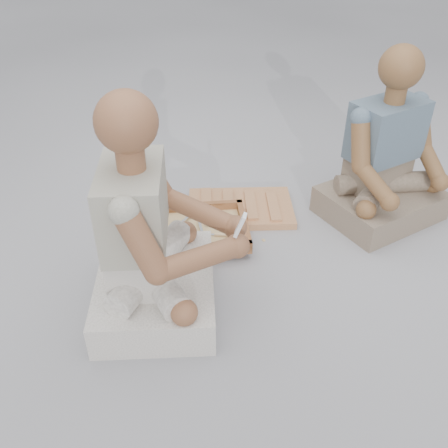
# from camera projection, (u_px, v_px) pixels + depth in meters

# --- Properties ---
(ground) EXTENTS (60.00, 60.00, 0.00)m
(ground) POSITION_uv_depth(u_px,v_px,m) (232.00, 292.00, 2.36)
(ground) COLOR #A4A3A9
(ground) RESTS_ON ground
(carved_panel) EXTENTS (0.65, 0.48, 0.04)m
(carved_panel) POSITION_uv_depth(u_px,v_px,m) (240.00, 208.00, 2.91)
(carved_panel) COLOR #96603A
(carved_panel) RESTS_ON ground
(tool_tray) EXTENTS (0.59, 0.52, 0.07)m
(tool_tray) POSITION_uv_depth(u_px,v_px,m) (199.00, 230.00, 2.66)
(tool_tray) COLOR brown
(tool_tray) RESTS_ON carved_panel
(chisel_0) EXTENTS (0.22, 0.02, 0.02)m
(chisel_0) POSITION_uv_depth(u_px,v_px,m) (217.00, 235.00, 2.61)
(chisel_0) COLOR silver
(chisel_0) RESTS_ON tool_tray
(chisel_1) EXTENTS (0.10, 0.21, 0.02)m
(chisel_1) POSITION_uv_depth(u_px,v_px,m) (191.00, 214.00, 2.75)
(chisel_1) COLOR silver
(chisel_1) RESTS_ON tool_tray
(chisel_2) EXTENTS (0.08, 0.22, 0.02)m
(chisel_2) POSITION_uv_depth(u_px,v_px,m) (204.00, 237.00, 2.57)
(chisel_2) COLOR silver
(chisel_2) RESTS_ON tool_tray
(chisel_3) EXTENTS (0.21, 0.10, 0.02)m
(chisel_3) POSITION_uv_depth(u_px,v_px,m) (226.00, 224.00, 2.69)
(chisel_3) COLOR silver
(chisel_3) RESTS_ON tool_tray
(chisel_4) EXTENTS (0.22, 0.05, 0.02)m
(chisel_4) POSITION_uv_depth(u_px,v_px,m) (234.00, 227.00, 2.65)
(chisel_4) COLOR silver
(chisel_4) RESTS_ON tool_tray
(chisel_5) EXTENTS (0.18, 0.15, 0.02)m
(chisel_5) POSITION_uv_depth(u_px,v_px,m) (233.00, 236.00, 2.60)
(chisel_5) COLOR silver
(chisel_5) RESTS_ON tool_tray
(chisel_6) EXTENTS (0.21, 0.11, 0.02)m
(chisel_6) POSITION_uv_depth(u_px,v_px,m) (228.00, 223.00, 2.69)
(chisel_6) COLOR silver
(chisel_6) RESTS_ON tool_tray
(chisel_7) EXTENTS (0.20, 0.12, 0.02)m
(chisel_7) POSITION_uv_depth(u_px,v_px,m) (192.00, 242.00, 2.56)
(chisel_7) COLOR silver
(chisel_7) RESTS_ON tool_tray
(wood_chip_0) EXTENTS (0.02, 0.02, 0.00)m
(wood_chip_0) POSITION_uv_depth(u_px,v_px,m) (213.00, 237.00, 2.71)
(wood_chip_0) COLOR tan
(wood_chip_0) RESTS_ON ground
(wood_chip_1) EXTENTS (0.02, 0.02, 0.00)m
(wood_chip_1) POSITION_uv_depth(u_px,v_px,m) (132.00, 261.00, 2.54)
(wood_chip_1) COLOR tan
(wood_chip_1) RESTS_ON ground
(wood_chip_2) EXTENTS (0.02, 0.02, 0.00)m
(wood_chip_2) POSITION_uv_depth(u_px,v_px,m) (207.00, 272.00, 2.47)
(wood_chip_2) COLOR tan
(wood_chip_2) RESTS_ON ground
(wood_chip_3) EXTENTS (0.02, 0.02, 0.00)m
(wood_chip_3) POSITION_uv_depth(u_px,v_px,m) (140.00, 231.00, 2.75)
(wood_chip_3) COLOR tan
(wood_chip_3) RESTS_ON ground
(wood_chip_4) EXTENTS (0.02, 0.02, 0.00)m
(wood_chip_4) POSITION_uv_depth(u_px,v_px,m) (202.00, 202.00, 3.00)
(wood_chip_4) COLOR tan
(wood_chip_4) RESTS_ON ground
(wood_chip_5) EXTENTS (0.02, 0.02, 0.00)m
(wood_chip_5) POSITION_uv_depth(u_px,v_px,m) (259.00, 221.00, 2.83)
(wood_chip_5) COLOR tan
(wood_chip_5) RESTS_ON ground
(wood_chip_6) EXTENTS (0.02, 0.02, 0.00)m
(wood_chip_6) POSITION_uv_depth(u_px,v_px,m) (183.00, 217.00, 2.87)
(wood_chip_6) COLOR tan
(wood_chip_6) RESTS_ON ground
(wood_chip_7) EXTENTS (0.02, 0.02, 0.00)m
(wood_chip_7) POSITION_uv_depth(u_px,v_px,m) (226.00, 242.00, 2.68)
(wood_chip_7) COLOR tan
(wood_chip_7) RESTS_ON ground
(wood_chip_8) EXTENTS (0.02, 0.02, 0.00)m
(wood_chip_8) POSITION_uv_depth(u_px,v_px,m) (264.00, 240.00, 2.69)
(wood_chip_8) COLOR tan
(wood_chip_8) RESTS_ON ground
(wood_chip_9) EXTENTS (0.02, 0.02, 0.00)m
(wood_chip_9) POSITION_uv_depth(u_px,v_px,m) (253.00, 225.00, 2.80)
(wood_chip_9) COLOR tan
(wood_chip_9) RESTS_ON ground
(wood_chip_10) EXTENTS (0.02, 0.02, 0.00)m
(wood_chip_10) POSITION_uv_depth(u_px,v_px,m) (198.00, 256.00, 2.58)
(wood_chip_10) COLOR tan
(wood_chip_10) RESTS_ON ground
(wood_chip_11) EXTENTS (0.02, 0.02, 0.00)m
(wood_chip_11) POSITION_uv_depth(u_px,v_px,m) (193.00, 208.00, 2.95)
(wood_chip_11) COLOR tan
(wood_chip_11) RESTS_ON ground
(craftsman) EXTENTS (0.72, 0.72, 1.01)m
(craftsman) POSITION_uv_depth(u_px,v_px,m) (150.00, 244.00, 2.10)
(craftsman) COLOR silver
(craftsman) RESTS_ON ground
(companion) EXTENTS (0.78, 0.76, 0.96)m
(companion) POSITION_uv_depth(u_px,v_px,m) (385.00, 165.00, 2.72)
(companion) COLOR gray
(companion) RESTS_ON ground
(mobile_phone) EXTENTS (0.05, 0.05, 0.10)m
(mobile_phone) POSITION_uv_depth(u_px,v_px,m) (240.00, 225.00, 1.98)
(mobile_phone) COLOR white
(mobile_phone) RESTS_ON craftsman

